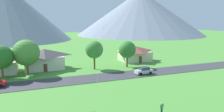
{
  "coord_description": "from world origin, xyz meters",
  "views": [
    {
      "loc": [
        -8.16,
        -15.39,
        12.61
      ],
      "look_at": [
        1.2,
        9.13,
        7.94
      ],
      "focal_mm": 32.27,
      "sensor_mm": 36.0,
      "label": 1
    }
  ],
  "objects_px": {
    "tree_center": "(26,53)",
    "tree_right_of_center": "(1,57)",
    "watcher_person": "(162,108)",
    "tree_left_of_center": "(127,50)",
    "house_right_center": "(135,53)",
    "parked_car_silver_mid_west": "(144,71)",
    "tree_near_left": "(94,50)",
    "house_leftmost": "(44,59)"
  },
  "relations": [
    {
      "from": "house_leftmost",
      "to": "house_right_center",
      "type": "height_order",
      "value": "house_leftmost"
    },
    {
      "from": "watcher_person",
      "to": "tree_left_of_center",
      "type": "bearing_deg",
      "value": 74.5
    },
    {
      "from": "watcher_person",
      "to": "parked_car_silver_mid_west",
      "type": "bearing_deg",
      "value": 66.95
    },
    {
      "from": "house_leftmost",
      "to": "tree_center",
      "type": "height_order",
      "value": "tree_center"
    },
    {
      "from": "house_leftmost",
      "to": "tree_center",
      "type": "bearing_deg",
      "value": -130.08
    },
    {
      "from": "parked_car_silver_mid_west",
      "to": "watcher_person",
      "type": "distance_m",
      "value": 20.67
    },
    {
      "from": "tree_near_left",
      "to": "tree_center",
      "type": "xyz_separation_m",
      "value": [
        -16.13,
        -0.05,
        0.15
      ]
    },
    {
      "from": "tree_near_left",
      "to": "tree_left_of_center",
      "type": "bearing_deg",
      "value": -4.95
    },
    {
      "from": "tree_near_left",
      "to": "watcher_person",
      "type": "bearing_deg",
      "value": -87.01
    },
    {
      "from": "house_leftmost",
      "to": "house_right_center",
      "type": "xyz_separation_m",
      "value": [
        27.08,
        1.65,
        -0.35
      ]
    },
    {
      "from": "tree_right_of_center",
      "to": "tree_left_of_center",
      "type": "bearing_deg",
      "value": 0.99
    },
    {
      "from": "house_right_center",
      "to": "tree_near_left",
      "type": "bearing_deg",
      "value": -156.88
    },
    {
      "from": "house_right_center",
      "to": "watcher_person",
      "type": "height_order",
      "value": "house_right_center"
    },
    {
      "from": "house_right_center",
      "to": "watcher_person",
      "type": "xyz_separation_m",
      "value": [
        -13.52,
        -34.34,
        -1.53
      ]
    },
    {
      "from": "tree_left_of_center",
      "to": "watcher_person",
      "type": "xyz_separation_m",
      "value": [
        -7.53,
        -27.17,
        -3.95
      ]
    },
    {
      "from": "tree_center",
      "to": "tree_right_of_center",
      "type": "height_order",
      "value": "tree_center"
    },
    {
      "from": "house_right_center",
      "to": "tree_right_of_center",
      "type": "distance_m",
      "value": 37.01
    },
    {
      "from": "house_right_center",
      "to": "tree_left_of_center",
      "type": "xyz_separation_m",
      "value": [
        -5.98,
        -7.17,
        2.42
      ]
    },
    {
      "from": "house_right_center",
      "to": "parked_car_silver_mid_west",
      "type": "height_order",
      "value": "house_right_center"
    },
    {
      "from": "tree_left_of_center",
      "to": "tree_right_of_center",
      "type": "relative_size",
      "value": 0.97
    },
    {
      "from": "watcher_person",
      "to": "house_right_center",
      "type": "bearing_deg",
      "value": 68.52
    },
    {
      "from": "house_leftmost",
      "to": "tree_near_left",
      "type": "height_order",
      "value": "tree_near_left"
    },
    {
      "from": "tree_right_of_center",
      "to": "house_right_center",
      "type": "bearing_deg",
      "value": 12.03
    },
    {
      "from": "tree_center",
      "to": "parked_car_silver_mid_west",
      "type": "height_order",
      "value": "tree_center"
    },
    {
      "from": "watcher_person",
      "to": "tree_right_of_center",
      "type": "bearing_deg",
      "value": 130.31
    },
    {
      "from": "parked_car_silver_mid_west",
      "to": "tree_left_of_center",
      "type": "bearing_deg",
      "value": 93.91
    },
    {
      "from": "tree_right_of_center",
      "to": "tree_center",
      "type": "bearing_deg",
      "value": 14.06
    },
    {
      "from": "house_right_center",
      "to": "watcher_person",
      "type": "bearing_deg",
      "value": -111.48
    },
    {
      "from": "house_right_center",
      "to": "tree_near_left",
      "type": "xyz_separation_m",
      "value": [
        -14.98,
        -6.39,
        2.74
      ]
    },
    {
      "from": "tree_right_of_center",
      "to": "watcher_person",
      "type": "distance_m",
      "value": 35.16
    },
    {
      "from": "tree_near_left",
      "to": "house_right_center",
      "type": "bearing_deg",
      "value": 23.12
    },
    {
      "from": "tree_left_of_center",
      "to": "parked_car_silver_mid_west",
      "type": "height_order",
      "value": "tree_left_of_center"
    },
    {
      "from": "house_leftmost",
      "to": "parked_car_silver_mid_west",
      "type": "distance_m",
      "value": 25.68
    },
    {
      "from": "house_leftmost",
      "to": "tree_left_of_center",
      "type": "xyz_separation_m",
      "value": [
        21.1,
        -5.52,
        2.07
      ]
    },
    {
      "from": "house_right_center",
      "to": "tree_left_of_center",
      "type": "relative_size",
      "value": 1.29
    },
    {
      "from": "house_right_center",
      "to": "tree_center",
      "type": "xyz_separation_m",
      "value": [
        -31.11,
        -6.44,
        2.89
      ]
    },
    {
      "from": "tree_left_of_center",
      "to": "tree_right_of_center",
      "type": "bearing_deg",
      "value": -179.01
    },
    {
      "from": "tree_left_of_center",
      "to": "tree_center",
      "type": "relative_size",
      "value": 0.86
    },
    {
      "from": "house_right_center",
      "to": "tree_near_left",
      "type": "distance_m",
      "value": 16.51
    },
    {
      "from": "tree_right_of_center",
      "to": "parked_car_silver_mid_west",
      "type": "xyz_separation_m",
      "value": [
        30.69,
        -7.63,
        -3.93
      ]
    },
    {
      "from": "tree_near_left",
      "to": "house_leftmost",
      "type": "bearing_deg",
      "value": 158.6
    },
    {
      "from": "tree_near_left",
      "to": "parked_car_silver_mid_west",
      "type": "height_order",
      "value": "tree_near_left"
    }
  ]
}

